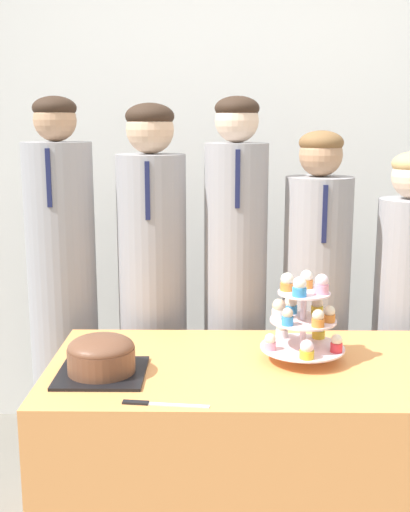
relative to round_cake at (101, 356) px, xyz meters
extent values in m
cube|color=silver|center=(0.46, 1.38, 0.51)|extent=(9.00, 0.06, 2.70)
cube|color=#EF9951|center=(0.46, 0.09, -0.45)|extent=(1.29, 0.71, 0.78)
cube|color=black|center=(0.00, 0.00, -0.06)|extent=(0.27, 0.27, 0.01)
cylinder|color=brown|center=(0.00, 0.00, -0.01)|extent=(0.21, 0.21, 0.08)
ellipsoid|color=brown|center=(0.00, 0.00, 0.03)|extent=(0.21, 0.21, 0.07)
cube|color=silver|center=(0.25, -0.23, -0.06)|extent=(0.17, 0.03, 0.00)
cube|color=black|center=(0.13, -0.21, -0.06)|extent=(0.08, 0.03, 0.01)
cylinder|color=silver|center=(0.64, 0.13, 0.06)|extent=(0.02, 0.02, 0.23)
cylinder|color=silver|center=(0.64, 0.13, -0.02)|extent=(0.28, 0.28, 0.01)
cylinder|color=silver|center=(0.64, 0.13, 0.08)|extent=(0.22, 0.22, 0.01)
cylinder|color=silver|center=(0.64, 0.13, 0.17)|extent=(0.17, 0.17, 0.01)
cylinder|color=yellow|center=(0.64, 0.02, 0.00)|extent=(0.05, 0.05, 0.03)
sphere|color=silver|center=(0.64, 0.02, 0.03)|extent=(0.04, 0.04, 0.04)
cylinder|color=#E5333D|center=(0.74, 0.08, 0.00)|extent=(0.04, 0.04, 0.03)
sphere|color=#F4E5C6|center=(0.74, 0.08, 0.03)|extent=(0.04, 0.04, 0.04)
cylinder|color=yellow|center=(0.71, 0.22, 0.00)|extent=(0.04, 0.04, 0.03)
sphere|color=#F4E5C6|center=(0.71, 0.22, 0.02)|extent=(0.04, 0.04, 0.04)
cylinder|color=white|center=(0.58, 0.23, 0.00)|extent=(0.04, 0.04, 0.03)
sphere|color=beige|center=(0.58, 0.23, 0.03)|extent=(0.04, 0.04, 0.04)
cylinder|color=pink|center=(0.53, 0.10, 0.00)|extent=(0.04, 0.04, 0.03)
sphere|color=#F4E5C6|center=(0.53, 0.10, 0.02)|extent=(0.04, 0.04, 0.04)
cylinder|color=yellow|center=(0.70, 0.19, 0.09)|extent=(0.04, 0.04, 0.03)
sphere|color=beige|center=(0.70, 0.19, 0.12)|extent=(0.04, 0.04, 0.04)
cylinder|color=#3893DB|center=(0.61, 0.20, 0.09)|extent=(0.04, 0.04, 0.03)
sphere|color=#F4E5C6|center=(0.61, 0.20, 0.12)|extent=(0.04, 0.04, 0.04)
cylinder|color=white|center=(0.56, 0.14, 0.09)|extent=(0.05, 0.05, 0.03)
sphere|color=beige|center=(0.56, 0.14, 0.12)|extent=(0.04, 0.04, 0.04)
cylinder|color=#3893DB|center=(0.58, 0.07, 0.09)|extent=(0.04, 0.04, 0.03)
sphere|color=beige|center=(0.58, 0.07, 0.12)|extent=(0.04, 0.04, 0.04)
cylinder|color=orange|center=(0.68, 0.05, 0.09)|extent=(0.04, 0.04, 0.03)
sphere|color=beige|center=(0.68, 0.05, 0.12)|extent=(0.04, 0.04, 0.04)
cylinder|color=orange|center=(0.72, 0.11, 0.09)|extent=(0.04, 0.04, 0.03)
sphere|color=#F4E5C6|center=(0.72, 0.11, 0.12)|extent=(0.04, 0.04, 0.04)
cylinder|color=pink|center=(0.69, 0.11, 0.19)|extent=(0.05, 0.05, 0.03)
sphere|color=silver|center=(0.69, 0.11, 0.22)|extent=(0.04, 0.04, 0.04)
cylinder|color=orange|center=(0.66, 0.19, 0.19)|extent=(0.04, 0.04, 0.03)
sphere|color=white|center=(0.66, 0.19, 0.21)|extent=(0.04, 0.04, 0.04)
cylinder|color=orange|center=(0.59, 0.15, 0.18)|extent=(0.05, 0.05, 0.03)
sphere|color=#F4E5C6|center=(0.59, 0.15, 0.21)|extent=(0.04, 0.04, 0.04)
cylinder|color=#3893DB|center=(0.62, 0.08, 0.19)|extent=(0.05, 0.05, 0.03)
sphere|color=white|center=(0.62, 0.08, 0.21)|extent=(0.04, 0.04, 0.04)
cylinder|color=#939399|center=(-0.27, 0.65, -0.10)|extent=(0.28, 0.28, 1.48)
sphere|color=tan|center=(-0.27, 0.65, 0.72)|extent=(0.17, 0.17, 0.17)
ellipsoid|color=#332319|center=(-0.27, 0.65, 0.77)|extent=(0.17, 0.17, 0.09)
cube|color=#191E47|center=(-0.27, 0.51, 0.51)|extent=(0.02, 0.01, 0.22)
cylinder|color=#939399|center=(0.10, 0.65, -0.12)|extent=(0.28, 0.28, 1.43)
sphere|color=#D6AD89|center=(0.10, 0.65, 0.68)|extent=(0.19, 0.19, 0.19)
ellipsoid|color=#332319|center=(0.10, 0.65, 0.74)|extent=(0.19, 0.19, 0.10)
cube|color=#191E47|center=(0.10, 0.51, 0.46)|extent=(0.02, 0.01, 0.22)
cylinder|color=#939399|center=(0.44, 0.65, -0.10)|extent=(0.25, 0.25, 1.47)
sphere|color=beige|center=(0.44, 0.65, 0.72)|extent=(0.17, 0.17, 0.17)
ellipsoid|color=#332319|center=(0.44, 0.65, 0.77)|extent=(0.17, 0.17, 0.09)
cube|color=#191E47|center=(0.44, 0.53, 0.50)|extent=(0.02, 0.01, 0.22)
cylinder|color=#939399|center=(0.77, 0.65, -0.17)|extent=(0.27, 0.27, 1.34)
sphere|color=tan|center=(0.77, 0.65, 0.59)|extent=(0.17, 0.17, 0.17)
ellipsoid|color=brown|center=(0.77, 0.65, 0.64)|extent=(0.17, 0.17, 0.09)
cube|color=#191E47|center=(0.77, 0.52, 0.37)|extent=(0.02, 0.01, 0.22)
cylinder|color=#939399|center=(1.14, 0.65, -0.21)|extent=(0.27, 0.27, 1.26)
camera|label=1|loc=(0.34, -1.88, 0.70)|focal=45.00mm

